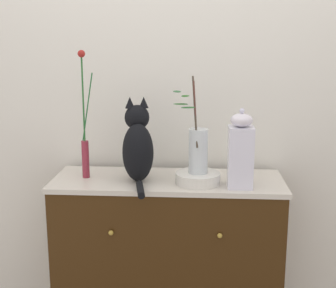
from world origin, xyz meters
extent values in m
cube|color=white|center=(0.00, 0.28, 1.30)|extent=(4.40, 0.08, 2.60)
cube|color=#39220B|center=(0.00, 0.00, 0.45)|extent=(1.14, 0.41, 0.91)
cube|color=beige|center=(0.00, 0.00, 0.92)|extent=(1.16, 0.42, 0.02)
sphere|color=#B79338|center=(-0.26, -0.22, 0.73)|extent=(0.02, 0.02, 0.02)
sphere|color=#B79338|center=(0.26, -0.22, 0.73)|extent=(0.02, 0.02, 0.02)
ellipsoid|color=black|center=(-0.15, -0.04, 1.08)|extent=(0.19, 0.22, 0.29)
sphere|color=black|center=(-0.15, 0.01, 1.24)|extent=(0.12, 0.12, 0.12)
cone|color=black|center=(-0.19, 0.01, 1.32)|extent=(0.05, 0.05, 0.06)
cone|color=black|center=(-0.12, 0.02, 1.32)|extent=(0.05, 0.05, 0.06)
cylinder|color=black|center=(-0.11, -0.23, 0.95)|extent=(0.06, 0.18, 0.03)
cylinder|color=maroon|center=(-0.42, 0.00, 1.03)|extent=(0.04, 0.04, 0.19)
cylinder|color=#28652C|center=(-0.42, 0.00, 1.33)|extent=(0.01, 0.01, 0.41)
sphere|color=maroon|center=(-0.42, 0.00, 1.55)|extent=(0.04, 0.04, 0.04)
cylinder|color=#236231|center=(-0.40, 0.00, 1.29)|extent=(0.06, 0.01, 0.34)
cylinder|color=silver|center=(0.15, -0.07, 0.96)|extent=(0.22, 0.22, 0.05)
cylinder|color=silver|center=(0.15, -0.07, 1.10)|extent=(0.09, 0.09, 0.22)
cylinder|color=#44392D|center=(0.13, -0.07, 1.29)|extent=(0.03, 0.10, 0.33)
ellipsoid|color=#2F6B2B|center=(0.07, -0.10, 1.33)|extent=(0.07, 0.04, 0.01)
ellipsoid|color=#2C5D36|center=(0.05, -0.08, 1.38)|extent=(0.05, 0.08, 0.01)
cylinder|color=brown|center=(0.13, -0.08, 1.27)|extent=(0.03, 0.05, 0.31)
ellipsoid|color=#2A682D|center=(0.10, -0.10, 1.31)|extent=(0.08, 0.06, 0.01)
ellipsoid|color=#2E6526|center=(0.09, -0.09, 1.36)|extent=(0.05, 0.07, 0.01)
cube|color=white|center=(0.35, -0.11, 1.08)|extent=(0.12, 0.12, 0.29)
ellipsoid|color=silver|center=(0.35, -0.11, 1.26)|extent=(0.10, 0.10, 0.06)
sphere|color=silver|center=(0.35, -0.11, 1.30)|extent=(0.02, 0.02, 0.02)
camera|label=1|loc=(0.15, -2.27, 1.63)|focal=50.46mm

